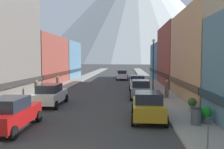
% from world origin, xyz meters
% --- Properties ---
extents(sidewalk_left, '(2.50, 100.00, 0.15)m').
position_xyz_m(sidewalk_left, '(-6.25, 35.00, 0.07)').
color(sidewalk_left, gray).
rests_on(sidewalk_left, ground).
extents(sidewalk_right, '(2.50, 100.00, 0.15)m').
position_xyz_m(sidewalk_right, '(6.25, 35.00, 0.07)').
color(sidewalk_right, gray).
rests_on(sidewalk_right, ground).
extents(storefront_left_2, '(7.87, 13.12, 7.15)m').
position_xyz_m(storefront_left_2, '(-11.29, 26.82, 3.44)').
color(storefront_left_2, brown).
rests_on(storefront_left_2, ground).
extents(storefront_left_3, '(6.40, 10.59, 7.14)m').
position_xyz_m(storefront_left_3, '(-10.55, 38.98, 3.43)').
color(storefront_left_3, slate).
rests_on(storefront_left_3, ground).
extents(storefront_right_2, '(6.32, 11.95, 8.51)m').
position_xyz_m(storefront_right_2, '(10.51, 27.26, 4.10)').
color(storefront_right_2, brown).
rests_on(storefront_right_2, ground).
extents(storefront_right_3, '(9.15, 11.47, 6.71)m').
position_xyz_m(storefront_right_3, '(11.93, 39.22, 3.23)').
color(storefront_right_3, slate).
rests_on(storefront_right_3, ground).
extents(car_left_0, '(2.08, 4.41, 1.78)m').
position_xyz_m(car_left_0, '(-3.80, 5.10, 0.90)').
color(car_left_0, '#9E1111').
rests_on(car_left_0, ground).
extents(car_left_1, '(2.13, 4.43, 1.78)m').
position_xyz_m(car_left_1, '(-3.80, 11.82, 0.90)').
color(car_left_1, silver).
rests_on(car_left_1, ground).
extents(car_right_0, '(2.16, 4.45, 1.78)m').
position_xyz_m(car_right_0, '(3.80, 7.71, 0.90)').
color(car_right_0, '#B28419').
rests_on(car_right_0, ground).
extents(car_right_1, '(2.10, 4.42, 1.78)m').
position_xyz_m(car_right_1, '(3.80, 16.05, 0.90)').
color(car_right_1, slate).
rests_on(car_right_1, ground).
extents(car_right_2, '(2.15, 4.44, 1.78)m').
position_xyz_m(car_right_2, '(3.80, 22.61, 0.90)').
color(car_right_2, silver).
rests_on(car_right_2, ground).
extents(car_driving_0, '(2.06, 4.40, 1.78)m').
position_xyz_m(car_driving_0, '(1.60, 39.59, 0.90)').
color(car_driving_0, '#19478C').
rests_on(car_driving_0, ground).
extents(car_driving_1, '(2.06, 4.40, 1.78)m').
position_xyz_m(car_driving_1, '(1.60, 36.36, 0.90)').
color(car_driving_1, silver).
rests_on(car_driving_1, ground).
extents(parking_meter_near, '(0.14, 0.10, 1.33)m').
position_xyz_m(parking_meter_near, '(5.75, 2.43, 1.01)').
color(parking_meter_near, '#595960').
rests_on(parking_meter_near, sidewalk_right).
extents(trash_bin_right, '(0.59, 0.59, 0.98)m').
position_xyz_m(trash_bin_right, '(6.35, 6.24, 0.64)').
color(trash_bin_right, '#4C5156').
rests_on(trash_bin_right, sidewalk_right).
extents(potted_plant_0, '(0.61, 0.61, 0.99)m').
position_xyz_m(potted_plant_0, '(7.00, 9.48, 0.72)').
color(potted_plant_0, gray).
rests_on(potted_plant_0, sidewalk_right).
extents(potted_plant_1, '(0.70, 0.70, 0.95)m').
position_xyz_m(potted_plant_1, '(7.00, 6.63, 0.65)').
color(potted_plant_1, '#4C4C51').
rests_on(potted_plant_1, sidewalk_right).
extents(pedestrian_0, '(0.36, 0.36, 1.55)m').
position_xyz_m(pedestrian_0, '(-6.25, 22.30, 0.86)').
color(pedestrian_0, brown).
rests_on(pedestrian_0, sidewalk_left).
extents(pedestrian_1, '(0.36, 0.36, 1.61)m').
position_xyz_m(pedestrian_1, '(-6.25, 15.21, 0.89)').
color(pedestrian_1, brown).
rests_on(pedestrian_1, sidewalk_left).
extents(pedestrian_2, '(0.36, 0.36, 1.72)m').
position_xyz_m(pedestrian_2, '(6.25, 15.62, 0.95)').
color(pedestrian_2, brown).
rests_on(pedestrian_2, sidewalk_right).
extents(streetlamp_right, '(0.36, 0.36, 5.86)m').
position_xyz_m(streetlamp_right, '(5.35, 19.25, 3.99)').
color(streetlamp_right, black).
rests_on(streetlamp_right, sidewalk_right).
extents(mountain_backdrop, '(211.52, 211.52, 112.59)m').
position_xyz_m(mountain_backdrop, '(11.98, 260.00, 56.29)').
color(mountain_backdrop, silver).
rests_on(mountain_backdrop, ground).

